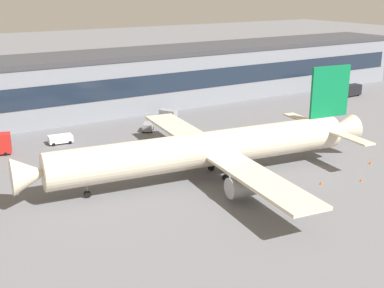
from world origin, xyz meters
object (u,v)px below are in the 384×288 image
at_px(fuel_truck, 349,90).
at_px(traffic_cone_2, 361,180).
at_px(pushback_tractor, 60,139).
at_px(airliner, 209,149).
at_px(baggage_tug, 148,127).
at_px(follow_me_car, 169,113).
at_px(traffic_cone_1, 321,183).
at_px(traffic_cone_0, 371,162).

bearing_deg(fuel_truck, traffic_cone_2, -136.42).
height_order(pushback_tractor, traffic_cone_2, pushback_tractor).
bearing_deg(traffic_cone_2, airliner, 143.76).
height_order(baggage_tug, follow_me_car, same).
height_order(traffic_cone_1, traffic_cone_2, traffic_cone_2).
xyz_separation_m(airliner, pushback_tractor, (-15.61, 32.32, -4.03)).
bearing_deg(traffic_cone_2, baggage_tug, 109.71).
height_order(follow_me_car, traffic_cone_2, follow_me_car).
relative_size(airliner, pushback_tractor, 12.47).
bearing_deg(fuel_truck, traffic_cone_1, -141.50).
bearing_deg(traffic_cone_1, pushback_tractor, 123.30).
xyz_separation_m(airliner, fuel_truck, (71.31, 33.10, -3.20)).
bearing_deg(follow_me_car, traffic_cone_2, -83.28).
relative_size(fuel_truck, traffic_cone_1, 15.04).
distance_m(airliner, traffic_cone_2, 26.03).
bearing_deg(airliner, traffic_cone_2, -36.24).
bearing_deg(follow_me_car, airliner, -109.76).
xyz_separation_m(traffic_cone_0, traffic_cone_1, (-15.01, -2.39, -0.04)).
relative_size(airliner, baggage_tug, 15.38).
distance_m(baggage_tug, fuel_truck, 67.23).
bearing_deg(airliner, follow_me_car, 70.24).
bearing_deg(traffic_cone_0, baggage_tug, 121.05).
bearing_deg(baggage_tug, fuel_truck, 1.81).
bearing_deg(follow_me_car, pushback_tractor, -166.46).
relative_size(airliner, traffic_cone_1, 111.98).
bearing_deg(fuel_truck, follow_me_car, 173.61).
bearing_deg(traffic_cone_2, fuel_truck, 43.58).
xyz_separation_m(airliner, baggage_tug, (4.12, 30.98, -4.00)).
relative_size(baggage_tug, traffic_cone_2, 7.07).
height_order(baggage_tug, traffic_cone_1, baggage_tug).
relative_size(traffic_cone_0, traffic_cone_2, 1.12).
height_order(airliner, baggage_tug, airliner).
relative_size(baggage_tug, traffic_cone_1, 7.28).
distance_m(fuel_truck, traffic_cone_0, 60.61).
distance_m(fuel_truck, follow_me_car, 57.48).
xyz_separation_m(airliner, traffic_cone_0, (28.90, -10.18, -4.76)).
bearing_deg(fuel_truck, pushback_tractor, -179.49).
height_order(pushback_tractor, traffic_cone_1, pushback_tractor).
bearing_deg(baggage_tug, follow_me_car, 40.22).
distance_m(pushback_tractor, traffic_cone_2, 59.71).
distance_m(fuel_truck, traffic_cone_2, 69.97).
height_order(baggage_tug, traffic_cone_0, baggage_tug).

